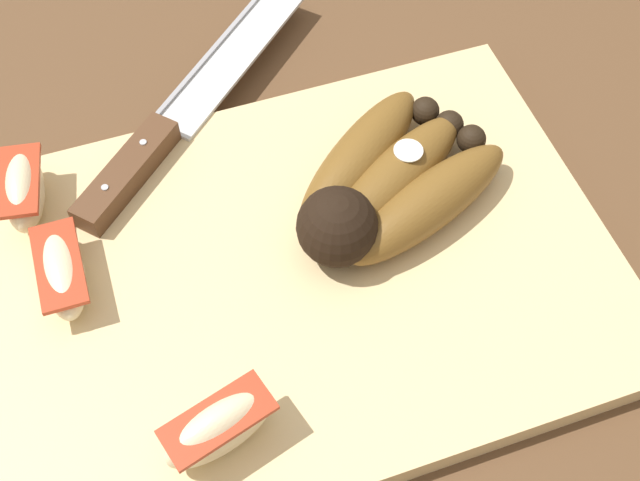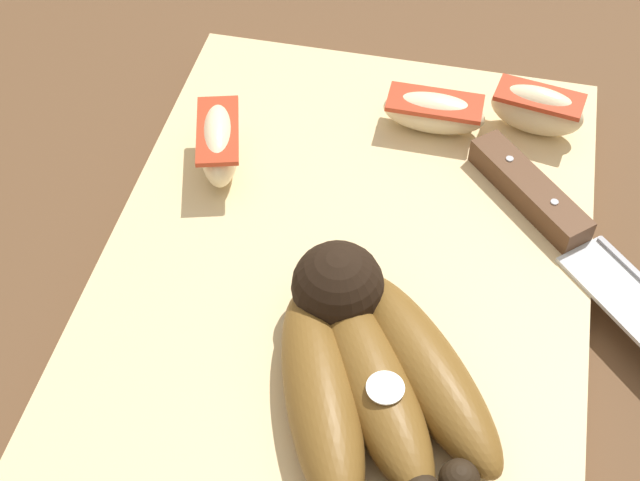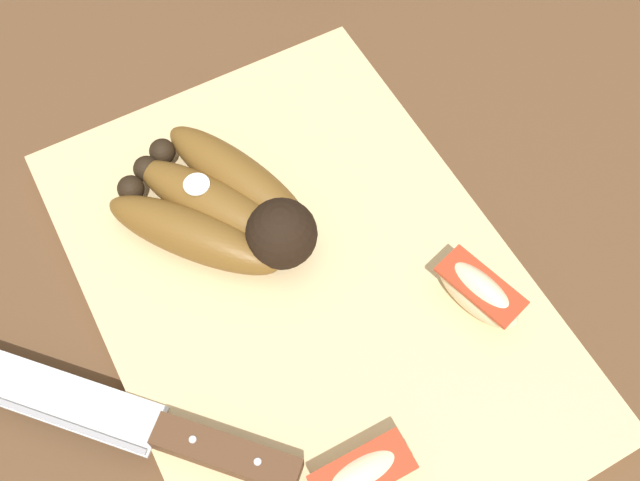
% 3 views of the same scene
% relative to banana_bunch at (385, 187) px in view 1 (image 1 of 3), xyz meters
% --- Properties ---
extents(ground_plane, '(6.00, 6.00, 0.00)m').
position_rel_banana_bunch_xyz_m(ground_plane, '(-0.08, -0.02, -0.04)').
color(ground_plane, brown).
extents(cutting_board, '(0.43, 0.30, 0.02)m').
position_rel_banana_bunch_xyz_m(cutting_board, '(-0.08, -0.03, -0.03)').
color(cutting_board, '#DBBC84').
rests_on(cutting_board, ground_plane).
extents(banana_bunch, '(0.17, 0.15, 0.06)m').
position_rel_banana_bunch_xyz_m(banana_bunch, '(0.00, 0.00, 0.00)').
color(banana_bunch, black).
rests_on(banana_bunch, cutting_board).
extents(chefs_knife, '(0.22, 0.21, 0.02)m').
position_rel_banana_bunch_xyz_m(chefs_knife, '(-0.13, 0.11, -0.01)').
color(chefs_knife, silver).
rests_on(chefs_knife, cutting_board).
extents(apple_wedge_near, '(0.03, 0.07, 0.03)m').
position_rel_banana_bunch_xyz_m(apple_wedge_near, '(-0.22, 0.01, -0.00)').
color(apple_wedge_near, beige).
rests_on(apple_wedge_near, cutting_board).
extents(apple_wedge_middle, '(0.04, 0.07, 0.04)m').
position_rel_banana_bunch_xyz_m(apple_wedge_middle, '(-0.23, 0.08, -0.00)').
color(apple_wedge_middle, beige).
rests_on(apple_wedge_middle, cutting_board).
extents(apple_wedge_far, '(0.07, 0.04, 0.04)m').
position_rel_banana_bunch_xyz_m(apple_wedge_far, '(-0.15, -0.13, 0.00)').
color(apple_wedge_far, beige).
rests_on(apple_wedge_far, cutting_board).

